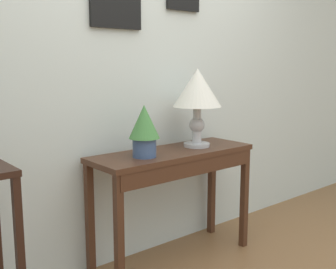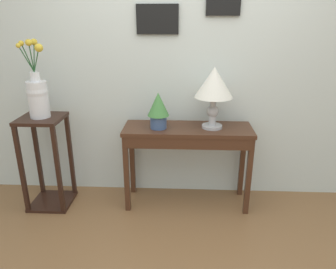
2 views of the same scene
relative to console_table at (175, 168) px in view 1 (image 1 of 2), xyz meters
name	(u,v)px [view 1 (image 1 of 2)]	position (x,y,z in m)	size (l,w,h in m)	color
back_wall_with_art	(139,54)	(-0.06, 0.31, 0.75)	(9.00, 0.13, 2.80)	silver
console_table	(175,168)	(0.00, 0.00, 0.00)	(1.15, 0.40, 0.77)	#472819
table_lamp	(197,92)	(0.21, 0.02, 0.50)	(0.33, 0.33, 0.54)	#B7B7BC
potted_plant_on_console	(144,128)	(-0.26, -0.01, 0.30)	(0.19, 0.19, 0.32)	#3D5684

